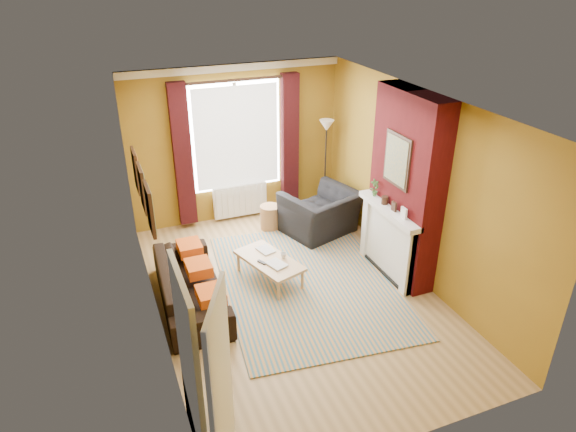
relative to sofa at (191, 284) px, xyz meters
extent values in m
plane|color=olive|center=(1.42, -0.35, -0.30)|extent=(5.50, 5.50, 0.00)
cube|color=olive|center=(1.42, 2.40, 1.10)|extent=(3.80, 0.02, 2.80)
cube|color=olive|center=(1.42, -3.10, 1.10)|extent=(3.80, 0.02, 2.80)
cube|color=olive|center=(3.32, -0.35, 1.10)|extent=(0.02, 5.50, 2.80)
cube|color=olive|center=(-0.48, -0.35, 1.10)|extent=(0.02, 5.50, 2.80)
cube|color=white|center=(1.42, -0.35, 2.50)|extent=(3.80, 5.50, 0.01)
cube|color=#44090B|center=(3.14, -0.35, 1.10)|extent=(0.35, 1.40, 2.80)
cube|color=silver|center=(2.95, -0.35, 0.25)|extent=(0.12, 1.30, 1.10)
cube|color=silver|center=(2.90, -0.35, 0.78)|extent=(0.22, 1.40, 0.08)
cube|color=silver|center=(2.93, -0.93, 0.22)|extent=(0.16, 0.14, 1.04)
cube|color=silver|center=(2.93, 0.23, 0.22)|extent=(0.16, 0.14, 1.04)
cube|color=black|center=(2.98, -0.35, 0.15)|extent=(0.06, 0.80, 0.90)
cube|color=black|center=(2.96, -0.35, -0.27)|extent=(0.20, 1.00, 0.06)
cube|color=silver|center=(2.91, -0.70, 0.90)|extent=(0.03, 0.12, 0.16)
cube|color=black|center=(2.91, -0.45, 0.89)|extent=(0.03, 0.10, 0.14)
cylinder|color=black|center=(2.91, -0.20, 0.88)|extent=(0.10, 0.10, 0.12)
cube|color=black|center=(2.96, -0.35, 1.55)|extent=(0.03, 0.60, 0.75)
cube|color=#AC8B3A|center=(2.93, -0.35, 1.55)|extent=(0.01, 0.52, 0.66)
cube|color=silver|center=(1.42, 2.36, 2.44)|extent=(3.80, 0.08, 0.12)
cube|color=white|center=(1.42, 2.37, 1.25)|extent=(1.60, 0.04, 1.90)
cube|color=silver|center=(1.42, 2.33, 1.25)|extent=(1.50, 0.02, 1.80)
cube|color=silver|center=(1.42, 2.35, 1.25)|extent=(0.06, 0.04, 1.90)
cube|color=#350C0F|center=(0.44, 2.28, 1.05)|extent=(0.30, 0.16, 2.50)
cube|color=#350C0F|center=(2.40, 2.28, 1.05)|extent=(0.30, 0.16, 2.50)
cylinder|color=black|center=(1.42, 2.28, 2.25)|extent=(2.30, 0.05, 0.05)
cube|color=silver|center=(1.42, 2.30, 0.05)|extent=(1.00, 0.10, 0.60)
cube|color=silver|center=(0.97, 2.24, 0.05)|extent=(0.04, 0.03, 0.56)
cube|color=silver|center=(1.08, 2.24, 0.05)|extent=(0.04, 0.03, 0.56)
cube|color=silver|center=(1.19, 2.24, 0.05)|extent=(0.04, 0.03, 0.56)
cube|color=silver|center=(1.30, 2.24, 0.05)|extent=(0.04, 0.03, 0.56)
cube|color=silver|center=(1.41, 2.24, 0.05)|extent=(0.04, 0.03, 0.56)
cube|color=silver|center=(1.52, 2.24, 0.05)|extent=(0.04, 0.03, 0.56)
cube|color=silver|center=(1.63, 2.24, 0.05)|extent=(0.04, 0.03, 0.56)
cube|color=silver|center=(1.74, 2.24, 0.05)|extent=(0.04, 0.03, 0.56)
cube|color=silver|center=(1.85, 2.24, 0.05)|extent=(0.04, 0.03, 0.56)
cube|color=black|center=(-0.45, -0.45, 1.45)|extent=(0.04, 0.44, 0.58)
cube|color=gold|center=(-0.43, -0.45, 1.45)|extent=(0.01, 0.38, 0.52)
cube|color=black|center=(-0.45, 0.20, 1.45)|extent=(0.04, 0.44, 0.58)
cube|color=#2F8F67|center=(-0.43, 0.20, 1.45)|extent=(0.01, 0.38, 0.52)
cube|color=black|center=(-0.45, 0.85, 1.45)|extent=(0.04, 0.44, 0.58)
cube|color=#DE4C37|center=(-0.43, 0.85, 1.45)|extent=(0.01, 0.38, 0.52)
cube|color=silver|center=(-0.46, -2.40, 0.70)|extent=(0.05, 0.94, 2.06)
cube|color=black|center=(-0.44, -2.40, 0.70)|extent=(0.02, 0.80, 1.98)
cube|color=silver|center=(-0.26, -2.76, 0.70)|extent=(0.37, 0.74, 1.98)
imported|color=#3A6C30|center=(2.91, 0.10, 0.95)|extent=(0.14, 0.10, 0.27)
cube|color=#C34810|center=(0.15, -0.60, 0.18)|extent=(0.34, 0.40, 0.16)
cube|color=#C34810|center=(0.15, 0.10, 0.18)|extent=(0.34, 0.40, 0.16)
cube|color=#C34810|center=(0.15, 0.70, 0.18)|extent=(0.34, 0.40, 0.16)
cube|color=#2E657F|center=(1.71, -0.17, -0.29)|extent=(2.82, 3.65, 0.02)
imported|color=black|center=(0.00, 0.00, 0.00)|extent=(0.90, 2.10, 0.60)
imported|color=black|center=(2.55, 1.20, 0.08)|extent=(1.45, 1.35, 0.77)
cube|color=tan|center=(1.21, 0.12, 0.04)|extent=(0.86, 1.22, 0.05)
cylinder|color=tan|center=(1.15, -0.42, -0.14)|extent=(0.06, 0.06, 0.32)
cylinder|color=tan|center=(1.57, -0.29, -0.14)|extent=(0.06, 0.06, 0.32)
cylinder|color=tan|center=(0.85, 0.52, -0.14)|extent=(0.06, 0.06, 0.32)
cylinder|color=tan|center=(1.27, 0.66, -0.14)|extent=(0.06, 0.06, 0.32)
cylinder|color=#9C6E43|center=(1.79, 1.69, -0.08)|extent=(0.42, 0.42, 0.44)
cylinder|color=black|center=(2.97, 1.94, -0.29)|extent=(0.32, 0.32, 0.03)
cylinder|color=black|center=(2.97, 1.94, 0.56)|extent=(0.03, 0.03, 1.65)
cone|color=beige|center=(2.97, 1.94, 1.40)|extent=(0.32, 0.32, 0.20)
imported|color=#999999|center=(1.15, -0.11, 0.08)|extent=(0.30, 0.35, 0.03)
imported|color=#999999|center=(1.14, 0.35, 0.08)|extent=(0.27, 0.32, 0.02)
imported|color=#999999|center=(1.42, 0.08, 0.11)|extent=(0.13, 0.13, 0.08)
cube|color=#252528|center=(1.07, 0.06, 0.08)|extent=(0.11, 0.16, 0.02)
camera|label=1|loc=(-0.93, -6.01, 4.07)|focal=32.00mm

